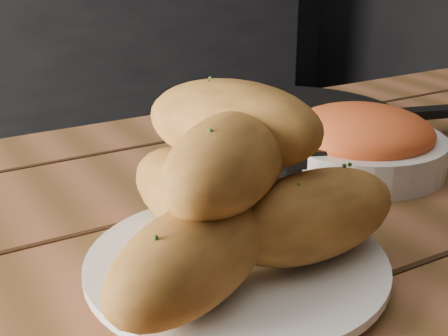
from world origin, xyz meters
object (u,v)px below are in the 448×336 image
bowl (361,142)px  skillet (289,129)px  bread_rolls (233,190)px  table (247,336)px  plate (236,267)px

bowl → skillet: bearing=104.2°
bread_rolls → skillet: size_ratio=0.69×
table → plate: 0.12m
skillet → bowl: (0.03, -0.11, 0.01)m
plate → bread_rolls: (-0.00, 0.00, 0.07)m
plate → skillet: bearing=46.7°
table → bowl: bowl is taller
table → bread_rolls: 0.18m
table → plate: bearing=-133.2°
table → bowl: 0.27m
table → skillet: skillet is taller
plate → bowl: bowl is taller
table → bowl: bearing=24.2°
table → plate: plate is taller
bread_rolls → bowl: bread_rolls is taller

